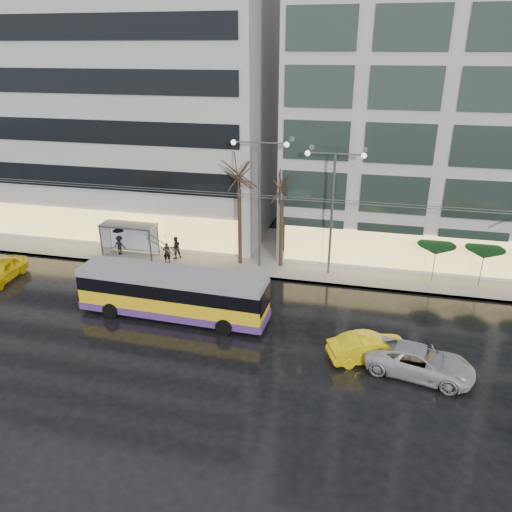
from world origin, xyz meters
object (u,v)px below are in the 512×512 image
(street_lamp_near, at_px, (260,188))
(bus_shelter, at_px, (126,232))
(trolleybus, at_px, (173,295))
(taxi_a, at_px, (1,271))

(street_lamp_near, bearing_deg, bus_shelter, -179.37)
(trolleybus, height_order, street_lamp_near, street_lamp_near)
(trolleybus, distance_m, street_lamp_near, 9.88)
(trolleybus, xyz_separation_m, taxi_a, (-13.38, 1.97, -0.69))
(taxi_a, bearing_deg, trolleybus, -13.04)
(trolleybus, relative_size, street_lamp_near, 1.26)
(street_lamp_near, distance_m, taxi_a, 18.61)
(street_lamp_near, relative_size, taxi_a, 2.10)
(bus_shelter, relative_size, taxi_a, 0.98)
(bus_shelter, relative_size, street_lamp_near, 0.47)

